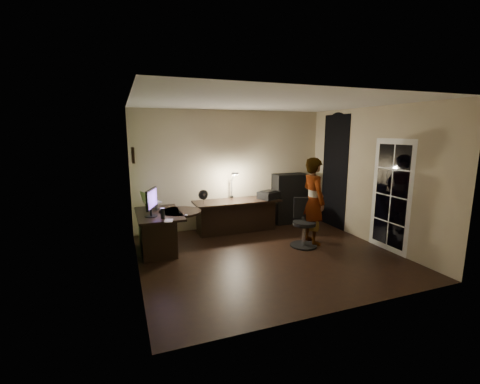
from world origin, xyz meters
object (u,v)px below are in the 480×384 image
object	(u,v)px
desk_right	(237,216)
cabinet	(290,198)
office_chair	(304,223)
monitor	(151,207)
person	(313,201)
desk_left	(160,232)

from	to	relation	value
desk_right	cabinet	distance (m)	1.51
desk_right	office_chair	bearing A→B (deg)	-56.30
cabinet	office_chair	world-z (taller)	cabinet
cabinet	monitor	size ratio (longest dim) A/B	2.20
office_chair	cabinet	bearing A→B (deg)	94.81
monitor	person	distance (m)	3.12
person	desk_right	bearing A→B (deg)	46.13
cabinet	desk_left	bearing A→B (deg)	-163.96
desk_right	person	distance (m)	1.77
desk_left	monitor	xyz separation A→B (m)	(-0.15, -0.22, 0.55)
desk_left	desk_right	bearing A→B (deg)	18.43
desk_right	office_chair	world-z (taller)	office_chair
desk_right	monitor	bearing A→B (deg)	-157.06
desk_left	office_chair	bearing A→B (deg)	-15.86
cabinet	person	world-z (taller)	person
desk_left	desk_right	world-z (taller)	desk_left
desk_right	monitor	xyz separation A→B (m)	(-1.92, -0.82, 0.56)
desk_left	desk_right	xyz separation A→B (m)	(1.77, 0.60, -0.01)
cabinet	monitor	distance (m)	3.57
desk_left	cabinet	size ratio (longest dim) A/B	1.06
person	office_chair	bearing A→B (deg)	116.11
office_chair	person	xyz separation A→B (m)	(0.26, 0.12, 0.40)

